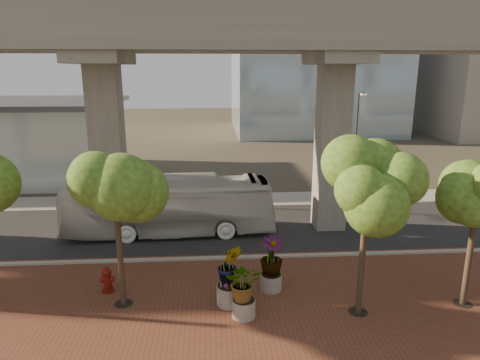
{
  "coord_description": "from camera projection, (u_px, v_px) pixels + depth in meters",
  "views": [
    {
      "loc": [
        -0.57,
        -20.65,
        8.75
      ],
      "look_at": [
        0.87,
        0.5,
        3.25
      ],
      "focal_mm": 32.0,
      "sensor_mm": 36.0,
      "label": 1
    }
  ],
  "objects": [
    {
      "name": "ground",
      "position": [
        224.0,
        243.0,
        22.17
      ],
      "size": [
        160.0,
        160.0,
        0.0
      ],
      "primitive_type": "plane",
      "color": "#3B362B",
      "rests_on": "ground"
    },
    {
      "name": "brick_plaza",
      "position": [
        231.0,
        335.0,
        14.44
      ],
      "size": [
        70.0,
        13.0,
        0.06
      ],
      "primitive_type": "cube",
      "color": "brown",
      "rests_on": "ground"
    },
    {
      "name": "asphalt_road",
      "position": [
        223.0,
        229.0,
        24.1
      ],
      "size": [
        90.0,
        8.0,
        0.04
      ],
      "primitive_type": "cube",
      "color": "black",
      "rests_on": "ground"
    },
    {
      "name": "curb_strip",
      "position": [
        225.0,
        258.0,
        20.22
      ],
      "size": [
        70.0,
        0.25,
        0.16
      ],
      "primitive_type": "cube",
      "color": "#9C9991",
      "rests_on": "ground"
    },
    {
      "name": "far_sidewalk",
      "position": [
        220.0,
        200.0,
        29.41
      ],
      "size": [
        90.0,
        3.0,
        0.06
      ],
      "primitive_type": "cube",
      "color": "#9C9991",
      "rests_on": "ground"
    },
    {
      "name": "transit_viaduct",
      "position": [
        221.0,
        98.0,
        22.27
      ],
      "size": [
        72.0,
        5.6,
        12.4
      ],
      "color": "gray",
      "rests_on": "ground"
    },
    {
      "name": "transit_bus",
      "position": [
        170.0,
        207.0,
        23.08
      ],
      "size": [
        11.27,
        2.94,
        3.12
      ],
      "primitive_type": "imported",
      "rotation": [
        0.0,
        0.0,
        1.6
      ],
      "color": "silver",
      "rests_on": "ground"
    },
    {
      "name": "fire_hydrant",
      "position": [
        107.0,
        279.0,
        17.13
      ],
      "size": [
        0.54,
        0.48,
        1.08
      ],
      "color": "maroon",
      "rests_on": "ground"
    },
    {
      "name": "planter_front",
      "position": [
        244.0,
        285.0,
        15.2
      ],
      "size": [
        1.89,
        1.89,
        2.08
      ],
      "color": "#A29C92",
      "rests_on": "ground"
    },
    {
      "name": "planter_right",
      "position": [
        271.0,
        258.0,
        17.06
      ],
      "size": [
        2.11,
        2.11,
        2.26
      ],
      "color": "#A69E95",
      "rests_on": "ground"
    },
    {
      "name": "planter_left",
      "position": [
        230.0,
        268.0,
        15.97
      ],
      "size": [
        2.21,
        2.21,
        2.43
      ],
      "color": "#A8A198",
      "rests_on": "ground"
    },
    {
      "name": "street_tree_near_west",
      "position": [
        115.0,
        190.0,
        15.21
      ],
      "size": [
        3.61,
        3.61,
        6.18
      ],
      "color": "#4E3C2C",
      "rests_on": "ground"
    },
    {
      "name": "street_tree_near_east",
      "position": [
        368.0,
        188.0,
        14.59
      ],
      "size": [
        3.64,
        3.64,
        6.44
      ],
      "color": "#4E3C2C",
      "rests_on": "ground"
    },
    {
      "name": "street_tree_far_east",
      "position": [
        478.0,
        195.0,
        15.25
      ],
      "size": [
        3.19,
        3.19,
        5.8
      ],
      "color": "#4E3C2C",
      "rests_on": "ground"
    },
    {
      "name": "streetlamp_west",
      "position": [
        96.0,
        130.0,
        27.53
      ],
      "size": [
        0.42,
        1.23,
        8.47
      ],
      "color": "#29292E",
      "rests_on": "ground"
    },
    {
      "name": "streetlamp_east",
      "position": [
        356.0,
        139.0,
        28.4
      ],
      "size": [
        0.36,
        1.06,
        7.33
      ],
      "color": "#333238",
      "rests_on": "ground"
    }
  ]
}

